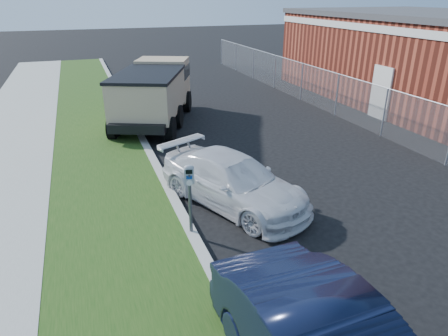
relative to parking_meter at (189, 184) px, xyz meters
name	(u,v)px	position (x,y,z in m)	size (l,w,h in m)	color
ground	(291,213)	(2.59, 0.18, -1.29)	(120.00, 120.00, 0.00)	black
streetside	(50,211)	(-2.97, 2.18, -1.22)	(6.12, 50.00, 0.15)	gray
chainlink_fence	(338,87)	(8.59, 7.18, -0.03)	(0.06, 30.06, 30.00)	slate
brick_building	(432,56)	(14.59, 8.18, 0.83)	(9.20, 14.20, 4.17)	maroon
parking_meter	(189,184)	(0.00, 0.00, 0.00)	(0.25, 0.19, 1.58)	#3F4247
white_wagon	(231,180)	(1.39, 1.22, -0.67)	(1.76, 4.32, 1.25)	silver
dump_truck	(155,91)	(0.98, 8.90, 0.01)	(4.31, 6.28, 2.32)	black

